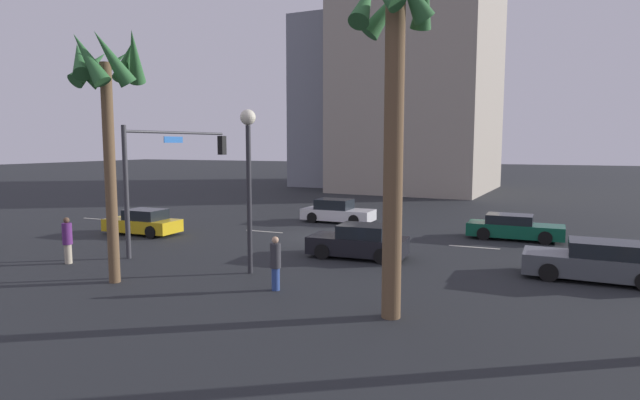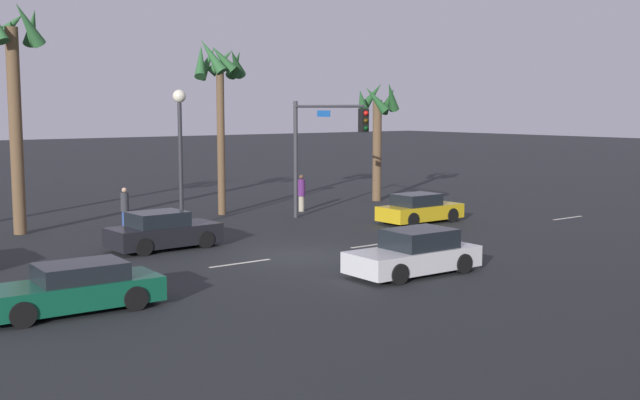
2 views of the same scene
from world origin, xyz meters
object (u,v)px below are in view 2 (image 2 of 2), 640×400
(pedestrian_0, at_px, (301,192))
(pedestrian_1, at_px, (125,207))
(car_4, at_px, (419,209))
(car_1, at_px, (163,232))
(streetlamp, at_px, (180,131))
(car_0, at_px, (73,289))
(palm_tree_2, at_px, (15,78))
(palm_tree_3, at_px, (219,78))
(car_3, at_px, (415,254))
(palm_tree_1, at_px, (377,117))
(traffic_signal, at_px, (319,138))

(pedestrian_0, xyz_separation_m, pedestrian_1, (-9.35, 0.11, -0.05))
(car_4, bearing_deg, pedestrian_0, 107.16)
(car_1, height_order, streetlamp, streetlamp)
(car_0, xyz_separation_m, car_4, (18.12, 6.00, 0.03))
(streetlamp, relative_size, pedestrian_0, 3.21)
(palm_tree_2, bearing_deg, streetlamp, -23.83)
(car_0, relative_size, car_4, 1.13)
(pedestrian_0, xyz_separation_m, palm_tree_3, (-3.83, 1.41, 5.63))
(palm_tree_3, bearing_deg, car_0, -131.66)
(car_3, distance_m, palm_tree_1, 20.05)
(car_3, height_order, palm_tree_2, palm_tree_2)
(car_0, height_order, car_4, car_4)
(palm_tree_2, bearing_deg, palm_tree_3, 1.54)
(pedestrian_0, bearing_deg, car_3, -112.57)
(car_1, relative_size, car_4, 1.02)
(car_3, distance_m, streetlamp, 13.42)
(pedestrian_0, bearing_deg, palm_tree_1, 10.86)
(car_0, distance_m, pedestrian_0, 20.37)
(traffic_signal, relative_size, palm_tree_3, 0.73)
(car_1, relative_size, traffic_signal, 0.66)
(streetlamp, bearing_deg, pedestrian_1, 139.93)
(car_0, bearing_deg, palm_tree_1, 31.46)
(car_3, bearing_deg, palm_tree_1, 52.21)
(car_3, bearing_deg, streetlamp, 96.59)
(streetlamp, xyz_separation_m, pedestrian_0, (7.45, 1.49, -3.22))
(car_0, relative_size, car_3, 1.05)
(car_0, xyz_separation_m, streetlamp, (8.69, 10.93, 3.61))
(car_0, bearing_deg, palm_tree_3, 48.34)
(car_4, xyz_separation_m, pedestrian_0, (-1.98, 6.42, 0.36))
(car_0, relative_size, palm_tree_1, 0.68)
(palm_tree_2, bearing_deg, traffic_signal, -23.66)
(pedestrian_0, bearing_deg, car_1, -151.74)
(car_3, relative_size, traffic_signal, 0.70)
(car_3, height_order, palm_tree_1, palm_tree_1)
(palm_tree_1, bearing_deg, pedestrian_1, -176.09)
(palm_tree_1, height_order, palm_tree_3, palm_tree_3)
(palm_tree_1, bearing_deg, traffic_signal, -147.15)
(car_0, bearing_deg, car_4, 18.32)
(car_0, height_order, car_1, car_1)
(pedestrian_1, distance_m, palm_tree_1, 15.91)
(car_1, relative_size, pedestrian_0, 2.22)
(car_4, xyz_separation_m, palm_tree_1, (4.08, 7.58, 4.09))
(car_1, height_order, palm_tree_1, palm_tree_1)
(palm_tree_2, xyz_separation_m, palm_tree_3, (9.60, 0.26, 0.22))
(palm_tree_2, bearing_deg, palm_tree_1, 0.04)
(car_3, bearing_deg, car_1, 116.20)
(car_0, bearing_deg, car_1, 49.69)
(traffic_signal, height_order, pedestrian_0, traffic_signal)
(car_3, bearing_deg, pedestrian_1, 103.19)
(car_4, height_order, pedestrian_0, pedestrian_0)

